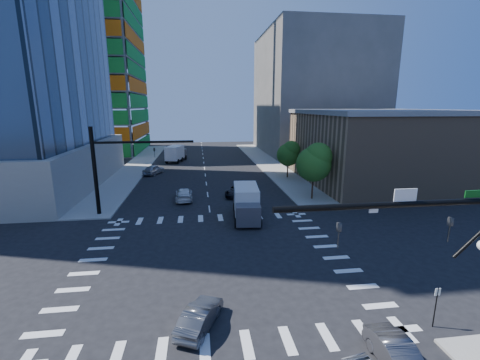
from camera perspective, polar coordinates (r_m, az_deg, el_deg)
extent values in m
plane|color=black|center=(24.67, -4.38, -13.80)|extent=(160.00, 160.00, 0.00)
cube|color=silver|center=(24.67, -4.38, -13.79)|extent=(20.00, 20.00, 0.01)
cube|color=gray|center=(64.41, 4.78, 3.11)|extent=(5.00, 60.00, 0.15)
cube|color=gray|center=(64.01, -17.69, 2.47)|extent=(5.00, 60.00, 0.15)
cube|color=#198B2E|center=(86.18, -17.90, 21.37)|extent=(0.12, 24.00, 49.00)
cube|color=#D35F0C|center=(77.31, -29.58, 21.40)|extent=(24.00, 0.12, 49.00)
cube|color=#8E7152|center=(51.49, 23.07, 5.16)|extent=(20.00, 22.00, 10.00)
cube|color=slate|center=(51.13, 23.60, 11.05)|extent=(20.50, 22.50, 0.60)
cube|color=#5C5953|center=(82.00, 12.96, 14.72)|extent=(24.00, 30.00, 28.00)
cylinder|color=black|center=(13.41, 27.18, -3.87)|extent=(10.00, 0.24, 0.24)
imported|color=black|center=(14.93, 33.13, -7.38)|extent=(0.16, 0.20, 1.00)
imported|color=black|center=(12.55, 17.07, -9.40)|extent=(0.16, 0.20, 1.00)
cube|color=white|center=(13.32, 27.33, -2.43)|extent=(0.90, 0.04, 0.50)
cube|color=#0B5216|center=(15.23, 36.64, -1.97)|extent=(1.10, 0.04, 0.28)
cylinder|color=black|center=(35.68, -24.39, 1.41)|extent=(0.40, 0.40, 9.00)
cylinder|color=black|center=(34.13, -16.75, 6.48)|extent=(10.00, 0.24, 0.24)
imported|color=black|center=(34.11, -14.97, 4.72)|extent=(0.16, 0.20, 1.00)
cylinder|color=#382316|center=(39.70, 12.72, -1.64)|extent=(0.20, 0.20, 2.27)
sphere|color=#1E4F15|center=(39.05, 12.95, 2.75)|extent=(4.16, 4.16, 4.16)
sphere|color=#3D7B29|center=(38.76, 13.73, 4.09)|extent=(3.25, 3.25, 3.25)
cylinder|color=#382316|center=(50.95, 8.44, 1.55)|extent=(0.20, 0.20, 1.92)
sphere|color=#1E4F15|center=(50.50, 8.54, 4.46)|extent=(3.52, 3.52, 3.52)
sphere|color=#3D7B29|center=(50.21, 9.11, 5.34)|extent=(2.75, 2.75, 2.75)
cylinder|color=black|center=(20.18, 31.40, -18.82)|extent=(0.06, 0.06, 2.20)
cube|color=silver|center=(19.75, 31.72, -16.57)|extent=(0.30, 0.03, 0.40)
imported|color=#4D4D52|center=(17.04, 26.39, -26.44)|extent=(1.41, 3.91, 1.28)
imported|color=black|center=(40.73, -0.38, -1.79)|extent=(4.10, 5.55, 1.40)
imported|color=silver|center=(39.40, -9.92, -2.50)|extent=(2.12, 4.90, 1.40)
imported|color=#ACAEB4|center=(55.32, -15.10, 1.81)|extent=(3.56, 4.99, 1.58)
imported|color=#48494D|center=(17.95, -7.17, -22.91)|extent=(2.66, 3.90, 1.22)
cube|color=silver|center=(31.98, 1.18, -3.77)|extent=(2.79, 5.13, 2.57)
cube|color=#47464F|center=(32.17, 1.18, -4.86)|extent=(2.42, 1.97, 1.88)
cube|color=silver|center=(67.08, -11.25, 4.91)|extent=(3.71, 5.58, 2.66)
cube|color=#47464F|center=(67.17, -11.22, 4.35)|extent=(2.76, 2.40, 1.94)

